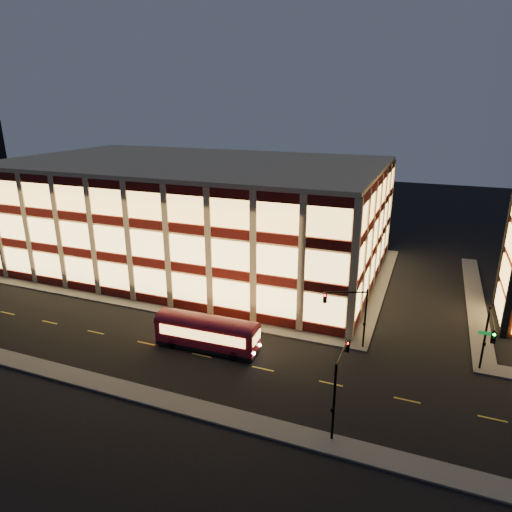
% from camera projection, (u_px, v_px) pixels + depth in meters
% --- Properties ---
extents(ground, '(200.00, 200.00, 0.00)m').
position_uv_depth(ground, '(147.00, 311.00, 50.45)').
color(ground, black).
rests_on(ground, ground).
extents(sidewalk_office_south, '(54.00, 2.00, 0.15)m').
position_uv_depth(sidewalk_office_south, '(130.00, 303.00, 52.35)').
color(sidewalk_office_south, '#514F4C').
rests_on(sidewalk_office_south, ground).
extents(sidewalk_office_east, '(2.00, 30.00, 0.15)m').
position_uv_depth(sidewalk_office_east, '(379.00, 285.00, 57.41)').
color(sidewalk_office_east, '#514F4C').
rests_on(sidewalk_office_east, ground).
extents(sidewalk_tower_west, '(2.00, 30.00, 0.15)m').
position_uv_depth(sidewalk_tower_west, '(475.00, 298.00, 53.59)').
color(sidewalk_tower_west, '#514F4C').
rests_on(sidewalk_tower_west, ground).
extents(sidewalk_near, '(100.00, 2.00, 0.15)m').
position_uv_depth(sidewalk_near, '(59.00, 372.00, 38.97)').
color(sidewalk_near, '#514F4C').
rests_on(sidewalk_near, ground).
extents(office_building, '(50.45, 30.45, 14.50)m').
position_uv_depth(office_building, '(195.00, 213.00, 64.04)').
color(office_building, tan).
rests_on(office_building, ground).
extents(traffic_signal_far, '(3.79, 1.87, 6.00)m').
position_uv_depth(traffic_signal_far, '(351.00, 308.00, 41.62)').
color(traffic_signal_far, black).
rests_on(traffic_signal_far, ground).
extents(traffic_signal_right, '(1.20, 4.37, 6.00)m').
position_uv_depth(traffic_signal_right, '(488.00, 335.00, 36.94)').
color(traffic_signal_right, black).
rests_on(traffic_signal_right, ground).
extents(traffic_signal_near, '(0.32, 4.45, 6.00)m').
position_uv_depth(traffic_signal_near, '(339.00, 377.00, 31.24)').
color(traffic_signal_near, black).
rests_on(traffic_signal_near, ground).
extents(trolley_bus, '(9.79, 2.81, 3.29)m').
position_uv_depth(trolley_bus, '(207.00, 331.00, 42.31)').
color(trolley_bus, maroon).
rests_on(trolley_bus, ground).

